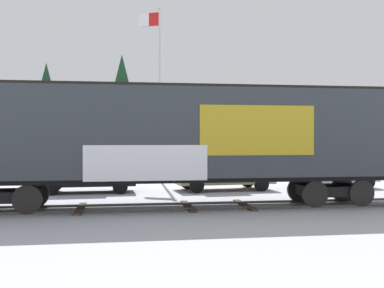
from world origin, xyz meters
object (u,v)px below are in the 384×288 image
at_px(parked_car_silver, 331,170).
at_px(parked_car_black, 85,173).
at_px(freight_car, 175,135).
at_px(parked_car_tan, 222,172).
at_px(flagpole, 157,75).

bearing_deg(parked_car_silver, parked_car_black, 179.31).
height_order(freight_car, parked_car_tan, freight_car).
xyz_separation_m(freight_car, parked_car_tan, (2.96, 5.02, -1.65)).
relative_size(freight_car, parked_car_tan, 3.81).
xyz_separation_m(parked_car_black, parked_car_silver, (11.56, -0.14, -0.01)).
height_order(freight_car, parked_car_black, freight_car).
height_order(flagpole, parked_car_silver, flagpole).
xyz_separation_m(flagpole, parked_car_silver, (7.77, -5.44, -5.10)).
height_order(parked_car_black, parked_car_silver, parked_car_silver).
bearing_deg(parked_car_black, freight_car, -58.77).
bearing_deg(parked_car_black, parked_car_tan, -1.93).
relative_size(parked_car_black, parked_car_silver, 1.00).
relative_size(parked_car_black, parked_car_tan, 0.92).
bearing_deg(freight_car, parked_car_silver, 31.22).
bearing_deg(flagpole, parked_car_tan, -67.03).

